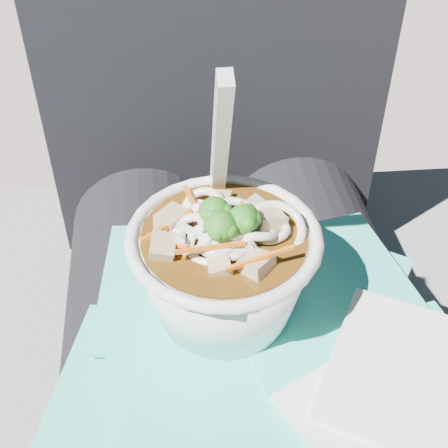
{
  "coord_description": "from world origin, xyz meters",
  "views": [
    {
      "loc": [
        -0.06,
        -0.3,
        0.98
      ],
      "look_at": [
        -0.02,
        0.02,
        0.7
      ],
      "focal_mm": 50.0,
      "sensor_mm": 36.0,
      "label": 1
    }
  ],
  "objects": [
    {
      "name": "napkins",
      "position": [
        0.1,
        -0.09,
        0.62
      ],
      "size": [
        0.19,
        0.21,
        0.01
      ],
      "color": "white",
      "rests_on": "plastic_bag"
    },
    {
      "name": "plastic_bag",
      "position": [
        0.01,
        -0.03,
        0.6
      ],
      "size": [
        0.36,
        0.38,
        0.02
      ],
      "color": "#32D4BA",
      "rests_on": "lap"
    },
    {
      "name": "lap",
      "position": [
        0.0,
        0.0,
        0.52
      ],
      "size": [
        0.32,
        0.48,
        0.15
      ],
      "color": "black",
      "rests_on": "stone_ledge"
    },
    {
      "name": "udon_bowl",
      "position": [
        -0.02,
        0.02,
        0.66
      ],
      "size": [
        0.16,
        0.16,
        0.19
      ],
      "color": "white",
      "rests_on": "plastic_bag"
    },
    {
      "name": "stone_ledge",
      "position": [
        0.0,
        0.15,
        0.22
      ],
      "size": [
        1.02,
        0.53,
        0.44
      ],
      "primitive_type": "cube",
      "rotation": [
        0.0,
        0.0,
        -0.03
      ],
      "color": "slate",
      "rests_on": "ground"
    },
    {
      "name": "person_body",
      "position": [
        -0.0,
        0.09,
        0.55
      ],
      "size": [
        0.34,
        0.94,
        0.99
      ],
      "color": "black",
      "rests_on": "ground"
    }
  ]
}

